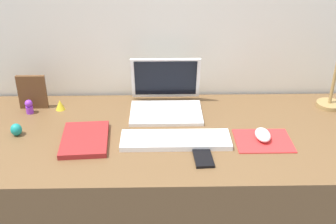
{
  "coord_description": "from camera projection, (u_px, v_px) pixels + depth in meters",
  "views": [
    {
      "loc": [
        -0.03,
        -1.41,
        1.57
      ],
      "look_at": [
        -0.0,
        0.0,
        0.83
      ],
      "focal_mm": 44.85,
      "sensor_mm": 36.0,
      "label": 1
    }
  ],
  "objects": [
    {
      "name": "toy_figurine_teal",
      "position": [
        16.0,
        130.0,
        1.61
      ],
      "size": [
        0.04,
        0.04,
        0.05
      ],
      "primitive_type": "ellipsoid",
      "color": "teal",
      "rests_on": "desk"
    },
    {
      "name": "desk",
      "position": [
        169.0,
        206.0,
        1.81
      ],
      "size": [
        1.69,
        0.69,
        0.74
      ],
      "primitive_type": "cube",
      "color": "brown",
      "rests_on": "ground_plane"
    },
    {
      "name": "keyboard",
      "position": [
        176.0,
        140.0,
        1.57
      ],
      "size": [
        0.41,
        0.13,
        0.02
      ],
      "primitive_type": "cube",
      "color": "white",
      "rests_on": "desk"
    },
    {
      "name": "notebook_pad",
      "position": [
        85.0,
        139.0,
        1.57
      ],
      "size": [
        0.19,
        0.25,
        0.02
      ],
      "primitive_type": "cube",
      "rotation": [
        0.0,
        0.0,
        0.07
      ],
      "color": "maroon",
      "rests_on": "desk"
    },
    {
      "name": "picture_frame",
      "position": [
        32.0,
        92.0,
        1.79
      ],
      "size": [
        0.12,
        0.02,
        0.15
      ],
      "primitive_type": "cube",
      "color": "brown",
      "rests_on": "desk"
    },
    {
      "name": "toy_figurine_yellow",
      "position": [
        60.0,
        105.0,
        1.8
      ],
      "size": [
        0.04,
        0.04,
        0.04
      ],
      "primitive_type": "cone",
      "color": "yellow",
      "rests_on": "desk"
    },
    {
      "name": "mouse",
      "position": [
        263.0,
        135.0,
        1.58
      ],
      "size": [
        0.06,
        0.1,
        0.03
      ],
      "primitive_type": "ellipsoid",
      "color": "white",
      "rests_on": "mousepad"
    },
    {
      "name": "back_wall",
      "position": [
        167.0,
        82.0,
        1.95
      ],
      "size": [
        2.89,
        0.05,
        1.57
      ],
      "primitive_type": "cube",
      "color": "silver",
      "rests_on": "ground_plane"
    },
    {
      "name": "toy_figurine_purple",
      "position": [
        29.0,
        106.0,
        1.76
      ],
      "size": [
        0.03,
        0.03,
        0.06
      ],
      "color": "purple",
      "rests_on": "desk"
    },
    {
      "name": "cell_phone",
      "position": [
        203.0,
        157.0,
        1.47
      ],
      "size": [
        0.07,
        0.13,
        0.01
      ],
      "primitive_type": "cube",
      "rotation": [
        0.0,
        0.0,
        0.06
      ],
      "color": "black",
      "rests_on": "desk"
    },
    {
      "name": "mousepad",
      "position": [
        263.0,
        141.0,
        1.58
      ],
      "size": [
        0.21,
        0.17,
        0.0
      ],
      "primitive_type": "cube",
      "color": "red",
      "rests_on": "desk"
    },
    {
      "name": "laptop",
      "position": [
        166.0,
        97.0,
        1.79
      ],
      "size": [
        0.3,
        0.26,
        0.21
      ],
      "color": "white",
      "rests_on": "desk"
    }
  ]
}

